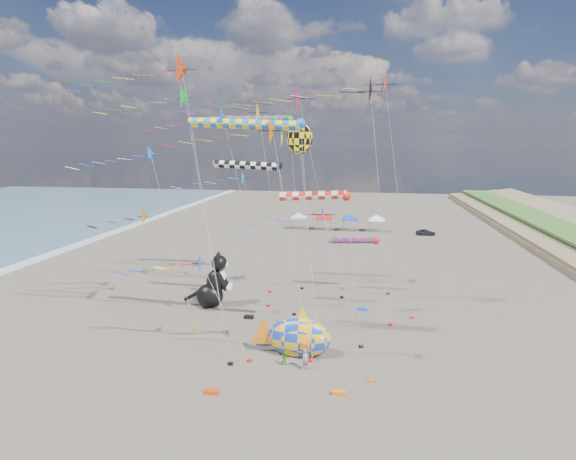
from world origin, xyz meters
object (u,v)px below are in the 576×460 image
at_px(person_adult, 306,360).
at_px(parked_car, 426,232).
at_px(fish_inflatable, 299,337).
at_px(child_green, 285,358).
at_px(child_blue, 273,330).
at_px(cat_inflatable, 212,279).

bearing_deg(person_adult, parked_car, 32.82).
xyz_separation_m(fish_inflatable, child_green, (-0.80, -1.85, -0.92)).
relative_size(person_adult, child_green, 1.44).
height_order(child_blue, parked_car, parked_car).
height_order(fish_inflatable, child_green, fish_inflatable).
distance_m(cat_inflatable, child_blue, 10.04).
bearing_deg(fish_inflatable, cat_inflatable, 137.53).
relative_size(cat_inflatable, parked_car, 1.67).
relative_size(child_green, parked_car, 0.33).
height_order(cat_inflatable, fish_inflatable, cat_inflatable).
xyz_separation_m(cat_inflatable, fish_inflatable, (10.31, -9.44, -1.40)).
xyz_separation_m(fish_inflatable, parked_car, (16.16, 50.88, -0.90)).
relative_size(cat_inflatable, child_green, 5.10).
bearing_deg(child_blue, parked_car, 25.69).
xyz_separation_m(child_green, child_blue, (-1.93, 5.19, -0.09)).
height_order(child_green, child_blue, child_green).
xyz_separation_m(cat_inflatable, person_adult, (11.16, -11.69, -2.07)).
xyz_separation_m(fish_inflatable, child_blue, (-2.72, 3.34, -1.01)).
bearing_deg(parked_car, person_adult, 163.67).
bearing_deg(child_green, cat_inflatable, 120.29).
bearing_deg(fish_inflatable, child_green, -113.30).
height_order(child_green, parked_car, parked_car).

